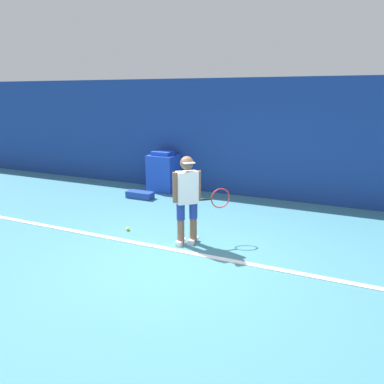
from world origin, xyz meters
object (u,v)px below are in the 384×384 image
object	(u,v)px
covered_chair	(163,172)
water_bottle	(181,189)
tennis_ball	(128,229)
equipment_bag	(140,195)
tennis_player	(188,197)

from	to	relation	value
covered_chair	water_bottle	world-z (taller)	covered_chair
tennis_ball	covered_chair	bearing A→B (deg)	105.89
equipment_bag	water_bottle	xyz separation A→B (m)	(0.72, 0.80, 0.05)
tennis_ball	tennis_player	bearing A→B (deg)	-3.82
tennis_player	equipment_bag	bearing A→B (deg)	94.76
tennis_player	covered_chair	world-z (taller)	tennis_player
equipment_bag	water_bottle	distance (m)	1.08
covered_chair	water_bottle	bearing A→B (deg)	-9.67
tennis_player	water_bottle	world-z (taller)	tennis_player
tennis_player	tennis_ball	world-z (taller)	tennis_player
tennis_ball	covered_chair	world-z (taller)	covered_chair
equipment_bag	covered_chair	bearing A→B (deg)	79.36
water_bottle	tennis_player	bearing A→B (deg)	-61.81
tennis_player	tennis_ball	bearing A→B (deg)	133.54
tennis_ball	covered_chair	xyz separation A→B (m)	(-0.82, 2.89, 0.46)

